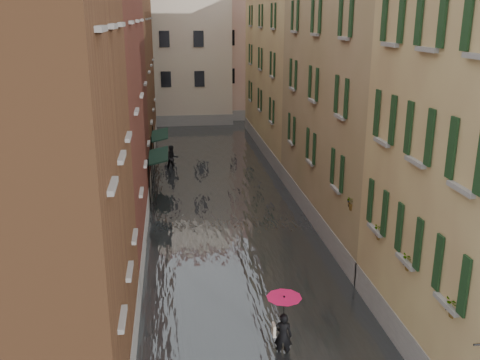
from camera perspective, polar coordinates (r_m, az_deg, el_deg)
ground at (r=18.56m, az=2.07°, el=-15.54°), size 120.00×120.00×0.00m
floodwater at (r=30.19m, az=-1.96°, el=-2.01°), size 10.00×60.00×0.20m
building_left_mid at (r=25.05m, az=-17.48°, el=7.74°), size 6.00×14.00×12.50m
building_left_far at (r=39.74m, az=-14.00°, el=12.34°), size 6.00×16.00×14.00m
building_right_mid at (r=26.46m, az=14.24°, el=9.02°), size 6.00×14.00×13.00m
building_right_far at (r=40.77m, az=6.45°, el=11.08°), size 6.00×16.00×11.50m
building_end_cream at (r=53.50m, az=-7.98°, el=13.27°), size 12.00×9.00×13.00m
building_end_pink at (r=56.20m, az=1.51°, el=13.09°), size 10.00×9.00×12.00m
awning_near at (r=30.11m, az=-8.76°, el=2.47°), size 1.09×3.35×2.80m
awning_far at (r=35.37m, az=-8.61°, el=4.68°), size 1.09×3.41×2.80m
window_planters at (r=17.33m, az=16.29°, el=-5.64°), size 0.59×8.46×0.84m
pedestrian_main at (r=16.56m, az=4.65°, el=-14.50°), size 1.06×1.06×2.06m
pedestrian_far at (r=35.85m, az=-7.24°, el=2.29°), size 1.02×0.90×1.77m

